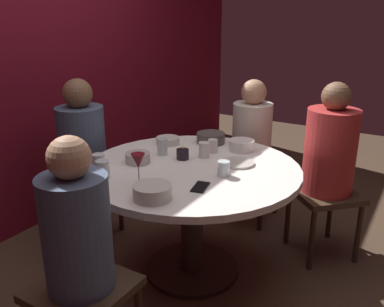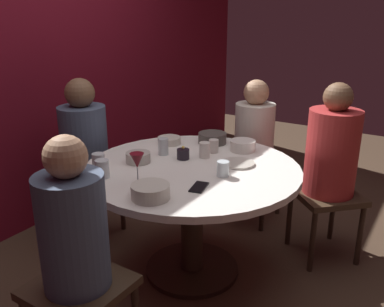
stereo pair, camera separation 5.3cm
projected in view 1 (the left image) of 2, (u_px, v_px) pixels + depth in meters
name	position (u px, v px, depth m)	size (l,w,h in m)	color
ground_plane	(192.00, 270.00, 2.69)	(8.00, 8.00, 0.00)	#4C3828
back_wall	(24.00, 56.00, 2.97)	(6.00, 0.10, 2.60)	maroon
dining_table	(192.00, 190.00, 2.50)	(1.30, 1.30, 0.73)	white
seated_diner_left	(77.00, 237.00, 1.71)	(0.40, 0.40, 1.15)	#3F2D1E
seated_diner_back	(82.00, 142.00, 2.90)	(0.40, 0.40, 1.18)	#3F2D1E
seated_diner_right	(252.00, 135.00, 3.19)	(0.40, 0.40, 1.13)	#3F2D1E
seated_diner_front_right	(330.00, 153.00, 2.66)	(0.57, 0.57, 1.20)	#3F2D1E
candle_holder	(183.00, 154.00, 2.56)	(0.08, 0.08, 0.09)	black
wine_glass	(138.00, 162.00, 2.14)	(0.08, 0.08, 0.18)	silver
dinner_plate	(238.00, 163.00, 2.49)	(0.20, 0.20, 0.01)	beige
cell_phone	(200.00, 187.00, 2.15)	(0.07, 0.14, 0.01)	black
bowl_serving_large	(211.00, 138.00, 2.88)	(0.20, 0.20, 0.07)	#4C4742
bowl_salad_center	(152.00, 192.00, 2.01)	(0.19, 0.19, 0.07)	beige
bowl_small_white	(138.00, 158.00, 2.50)	(0.15, 0.15, 0.06)	#B2ADA3
bowl_sauce_side	(168.00, 141.00, 2.86)	(0.16, 0.16, 0.05)	beige
bowl_rice_portion	(242.00, 145.00, 2.72)	(0.17, 0.17, 0.07)	silver
cup_near_candle	(213.00, 146.00, 2.69)	(0.06, 0.06, 0.09)	silver
cup_by_left_diner	(224.00, 168.00, 2.30)	(0.07, 0.07, 0.09)	silver
cup_by_right_diner	(162.00, 147.00, 2.64)	(0.07, 0.07, 0.11)	silver
cup_center_front	(103.00, 170.00, 2.26)	(0.08, 0.08, 0.10)	silver
cup_far_edge	(98.00, 163.00, 2.35)	(0.07, 0.07, 0.11)	silver
cup_beside_wine	(204.00, 150.00, 2.59)	(0.07, 0.07, 0.10)	silver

